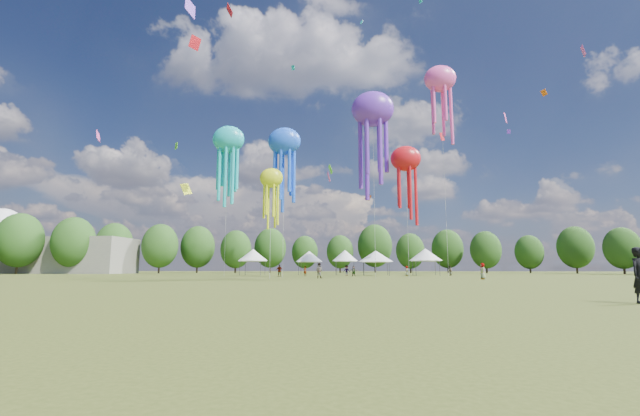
{
  "coord_description": "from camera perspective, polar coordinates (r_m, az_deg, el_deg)",
  "views": [
    {
      "loc": [
        -0.65,
        -17.98,
        1.2
      ],
      "look_at": [
        -3.42,
        15.0,
        6.0
      ],
      "focal_mm": 23.35,
      "sensor_mm": 36.0,
      "label": 1
    }
  ],
  "objects": [
    {
      "name": "hangar",
      "position": [
        114.87,
        -33.78,
        -5.47
      ],
      "size": [
        40.0,
        12.0,
        8.0
      ],
      "primitive_type": "cube",
      "color": "gray",
      "rests_on": "ground"
    },
    {
      "name": "radome",
      "position": [
        130.07,
        -37.46,
        -2.68
      ],
      "size": [
        9.0,
        9.0,
        16.0
      ],
      "color": "white",
      "rests_on": "ground"
    },
    {
      "name": "spectator_near",
      "position": [
        50.27,
        -0.13,
        -8.59
      ],
      "size": [
        1.07,
        0.96,
        1.81
      ],
      "primitive_type": "imported",
      "rotation": [
        0.0,
        0.0,
        2.77
      ],
      "color": "gray",
      "rests_on": "ground"
    },
    {
      "name": "small_kites",
      "position": [
        69.01,
        3.01,
        16.34
      ],
      "size": [
        72.29,
        57.39,
        46.21
      ],
      "color": "#1C59FF",
      "rests_on": "ground"
    },
    {
      "name": "festival_tents",
      "position": [
        72.13,
        3.26,
        -6.54
      ],
      "size": [
        34.26,
        11.25,
        4.46
      ],
      "color": "#47474C",
      "rests_on": "ground"
    },
    {
      "name": "spectators_far",
      "position": [
        63.08,
        7.84,
        -8.52
      ],
      "size": [
        27.43,
        24.39,
        1.77
      ],
      "color": "gray",
      "rests_on": "ground"
    },
    {
      "name": "ground",
      "position": [
        18.03,
        7.01,
        -12.01
      ],
      "size": [
        300.0,
        300.0,
        0.0
      ],
      "primitive_type": "plane",
      "color": "#384416",
      "rests_on": "ground"
    },
    {
      "name": "show_kites",
      "position": [
        58.75,
        1.88,
        9.45
      ],
      "size": [
        37.91,
        19.88,
        31.53
      ],
      "color": "#1C59FF",
      "rests_on": "ground"
    },
    {
      "name": "treeline",
      "position": [
        80.74,
        2.51,
        -4.45
      ],
      "size": [
        201.57,
        95.24,
        13.43
      ],
      "color": "#38281C",
      "rests_on": "ground"
    }
  ]
}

